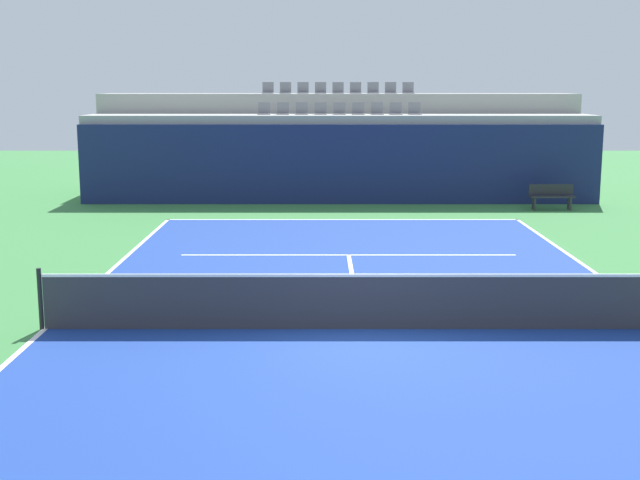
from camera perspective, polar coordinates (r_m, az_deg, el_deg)
ground_plane at (r=14.63m, az=2.58°, el=-6.05°), size 80.00×80.00×0.00m
court_surface at (r=14.63m, az=2.58°, el=-6.03°), size 11.00×24.00×0.01m
baseline_far at (r=26.30m, az=1.33°, el=1.39°), size 11.00×0.10×0.00m
sideline_left at (r=15.36m, az=-18.29°, el=-5.73°), size 0.10×24.00×0.00m
service_line_far at (r=20.84m, az=1.73°, el=-1.02°), size 8.26×0.10×0.00m
centre_service_line at (r=17.72m, az=2.08°, el=-3.07°), size 0.10×6.40×0.00m
back_wall at (r=29.77m, az=1.15°, el=5.13°), size 18.31×0.30×2.79m
stands_tier_lower at (r=31.10m, az=1.09°, el=5.63°), size 18.31×2.40×3.08m
stands_tier_upper at (r=33.47m, az=1.00°, el=6.60°), size 18.31×2.40×3.81m
seating_row_lower at (r=31.10m, az=1.10°, el=8.71°), size 5.93×0.44×0.44m
seating_row_upper at (r=33.49m, az=1.01°, el=10.08°), size 5.93×0.44×0.44m
tennis_net at (r=14.50m, az=2.59°, el=-4.12°), size 11.08×0.08×1.07m
player_bench at (r=29.46m, az=15.15°, el=2.98°), size 1.50×0.40×0.85m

